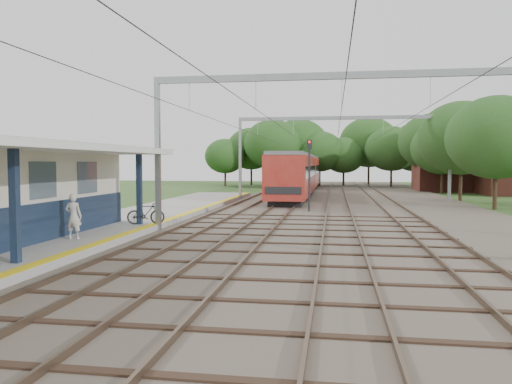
# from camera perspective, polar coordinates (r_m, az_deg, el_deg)

# --- Properties ---
(ground) EXTENTS (160.00, 160.00, 0.00)m
(ground) POSITION_cam_1_polar(r_m,az_deg,el_deg) (7.90, -14.38, -20.21)
(ground) COLOR #2D4C1E
(ground) RESTS_ON ground
(ballast_bed) EXTENTS (18.00, 90.00, 0.10)m
(ballast_bed) POSITION_cam_1_polar(r_m,az_deg,el_deg) (36.79, 10.60, -1.57)
(ballast_bed) COLOR #473D33
(ballast_bed) RESTS_ON ground
(platform) EXTENTS (5.00, 52.00, 0.35)m
(platform) POSITION_cam_1_polar(r_m,az_deg,el_deg) (23.31, -17.72, -4.16)
(platform) COLOR gray
(platform) RESTS_ON ground
(yellow_stripe) EXTENTS (0.45, 52.00, 0.01)m
(yellow_stripe) POSITION_cam_1_polar(r_m,az_deg,el_deg) (22.37, -12.56, -3.93)
(yellow_stripe) COLOR yellow
(yellow_stripe) RESTS_ON platform
(rail_tracks) EXTENTS (11.80, 88.00, 0.15)m
(rail_tracks) POSITION_cam_1_polar(r_m,az_deg,el_deg) (36.79, 6.71, -1.34)
(rail_tracks) COLOR brown
(rail_tracks) RESTS_ON ballast_bed
(catenary_system) EXTENTS (17.22, 88.00, 7.00)m
(catenary_system) POSITION_cam_1_polar(r_m,az_deg,el_deg) (32.02, 9.85, 7.50)
(catenary_system) COLOR gray
(catenary_system) RESTS_ON ground
(tree_band) EXTENTS (31.72, 30.88, 8.82)m
(tree_band) POSITION_cam_1_polar(r_m,az_deg,el_deg) (63.80, 9.80, 4.85)
(tree_band) COLOR #382619
(tree_band) RESTS_ON ground
(house_far) EXTENTS (8.00, 6.12, 8.66)m
(house_far) POSITION_cam_1_polar(r_m,az_deg,el_deg) (60.09, 21.55, 3.16)
(house_far) COLOR brown
(house_far) RESTS_ON ground
(person) EXTENTS (0.63, 0.43, 1.69)m
(person) POSITION_cam_1_polar(r_m,az_deg,el_deg) (19.57, -20.14, -2.61)
(person) COLOR beige
(person) RESTS_ON platform
(bicycle) EXTENTS (1.76, 0.95, 1.02)m
(bicycle) POSITION_cam_1_polar(r_m,az_deg,el_deg) (23.37, -12.48, -2.38)
(bicycle) COLOR black
(bicycle) RESTS_ON platform
(train) EXTENTS (2.95, 36.75, 3.87)m
(train) POSITION_cam_1_polar(r_m,az_deg,el_deg) (52.00, 5.18, 2.21)
(train) COLOR black
(train) RESTS_ON ballast_bed
(signal_post) EXTENTS (0.33, 0.28, 4.62)m
(signal_post) POSITION_cam_1_polar(r_m,az_deg,el_deg) (31.56, 6.11, 2.98)
(signal_post) COLOR black
(signal_post) RESTS_ON ground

